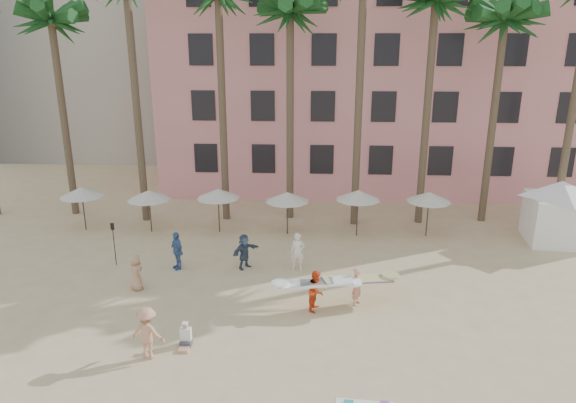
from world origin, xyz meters
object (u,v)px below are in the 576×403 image
(carrier_white, at_px, (316,289))
(carrier_yellow, at_px, (357,284))
(cabana, at_px, (559,206))
(pink_hotel, at_px, (399,78))

(carrier_white, bearing_deg, carrier_yellow, 17.16)
(cabana, distance_m, carrier_yellow, 13.98)
(carrier_white, bearing_deg, pink_hotel, 74.20)
(pink_hotel, height_order, carrier_yellow, pink_hotel)
(pink_hotel, height_order, carrier_white, pink_hotel)
(carrier_yellow, height_order, carrier_white, carrier_white)
(pink_hotel, bearing_deg, carrier_yellow, -101.89)
(pink_hotel, relative_size, carrier_yellow, 11.28)
(pink_hotel, bearing_deg, carrier_white, -105.80)
(pink_hotel, relative_size, cabana, 7.03)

